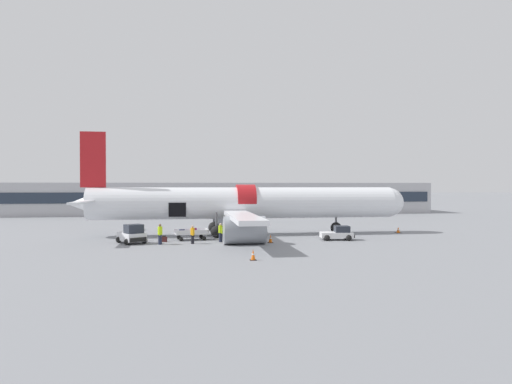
% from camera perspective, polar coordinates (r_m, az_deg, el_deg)
% --- Properties ---
extents(ground_plane, '(500.00, 500.00, 0.00)m').
position_cam_1_polar(ground_plane, '(44.54, -1.45, -5.82)').
color(ground_plane, gray).
extents(terminal_strip, '(78.00, 11.95, 5.59)m').
position_cam_1_polar(terminal_strip, '(84.36, -4.85, -0.76)').
color(terminal_strip, '#B2B2B7').
rests_on(terminal_strip, ground_plane).
extents(airplane, '(35.22, 29.94, 10.50)m').
position_cam_1_polar(airplane, '(47.61, -1.91, -1.63)').
color(airplane, white).
rests_on(airplane, ground_plane).
extents(baggage_tug_lead, '(2.87, 3.28, 1.72)m').
position_cam_1_polar(baggage_tug_lead, '(42.18, -15.22, -5.22)').
color(baggage_tug_lead, silver).
rests_on(baggage_tug_lead, ground_plane).
extents(baggage_tug_mid, '(3.27, 2.30, 1.33)m').
position_cam_1_polar(baggage_tug_mid, '(43.94, 10.21, -5.15)').
color(baggage_tug_mid, white).
rests_on(baggage_tug_mid, ground_plane).
extents(baggage_cart_loading, '(4.06, 2.29, 1.11)m').
position_cam_1_polar(baggage_cart_loading, '(43.72, -8.06, -5.23)').
color(baggage_cart_loading, silver).
rests_on(baggage_cart_loading, ground_plane).
extents(ground_crew_loader_a, '(0.63, 0.47, 1.80)m').
position_cam_1_polar(ground_crew_loader_a, '(42.46, -3.37, -4.86)').
color(ground_crew_loader_a, '#1E2338').
rests_on(ground_crew_loader_a, ground_plane).
extents(ground_crew_loader_b, '(0.52, 0.52, 1.63)m').
position_cam_1_polar(ground_crew_loader_b, '(44.80, -2.74, -4.68)').
color(ground_crew_loader_b, '#2D2D33').
rests_on(ground_crew_loader_b, ground_plane).
extents(ground_crew_driver, '(0.45, 0.63, 1.80)m').
position_cam_1_polar(ground_crew_driver, '(40.78, -11.91, -5.12)').
color(ground_crew_driver, '#1E2338').
rests_on(ground_crew_driver, ground_plane).
extents(ground_crew_supervisor, '(0.53, 0.57, 1.72)m').
position_cam_1_polar(ground_crew_supervisor, '(41.84, -4.45, -5.01)').
color(ground_crew_supervisor, '#1E2338').
rests_on(ground_crew_supervisor, ground_plane).
extents(ground_crew_helper, '(0.41, 0.56, 1.62)m').
position_cam_1_polar(ground_crew_helper, '(40.81, -7.94, -5.24)').
color(ground_crew_helper, black).
rests_on(ground_crew_helper, ground_plane).
extents(suitcase_on_tarmac_upright, '(0.58, 0.38, 0.58)m').
position_cam_1_polar(suitcase_on_tarmac_upright, '(42.65, -11.43, -5.82)').
color(suitcase_on_tarmac_upright, '#4C1E1E').
rests_on(suitcase_on_tarmac_upright, ground_plane).
extents(safety_cone_nose, '(0.56, 0.56, 0.63)m').
position_cam_1_polar(safety_cone_nose, '(51.98, 17.36, -4.58)').
color(safety_cone_nose, black).
rests_on(safety_cone_nose, ground_plane).
extents(safety_cone_engine_left, '(0.45, 0.45, 0.76)m').
position_cam_1_polar(safety_cone_engine_left, '(31.74, -0.36, -7.88)').
color(safety_cone_engine_left, black).
rests_on(safety_cone_engine_left, ground_plane).
extents(safety_cone_wingtip, '(0.46, 0.46, 0.75)m').
position_cam_1_polar(safety_cone_wingtip, '(41.19, 1.82, -5.87)').
color(safety_cone_wingtip, black).
rests_on(safety_cone_wingtip, ground_plane).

